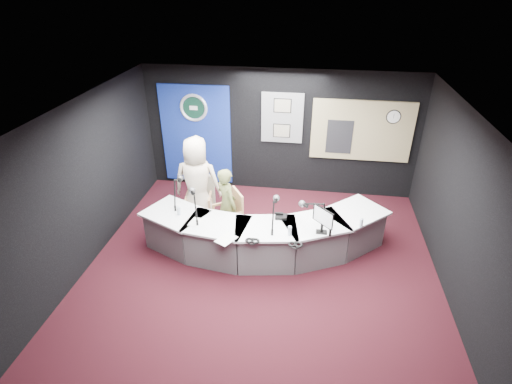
# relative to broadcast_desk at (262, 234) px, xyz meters

# --- Properties ---
(ground) EXTENTS (6.00, 6.00, 0.00)m
(ground) POSITION_rel_broadcast_desk_xyz_m (0.05, -0.55, -0.38)
(ground) COLOR black
(ground) RESTS_ON ground
(ceiling) EXTENTS (6.00, 6.00, 0.02)m
(ceiling) POSITION_rel_broadcast_desk_xyz_m (0.05, -0.55, 2.42)
(ceiling) COLOR silver
(ceiling) RESTS_ON ground
(wall_back) EXTENTS (6.00, 0.02, 2.80)m
(wall_back) POSITION_rel_broadcast_desk_xyz_m (0.05, 2.45, 1.02)
(wall_back) COLOR black
(wall_back) RESTS_ON ground
(wall_front) EXTENTS (6.00, 0.02, 2.80)m
(wall_front) POSITION_rel_broadcast_desk_xyz_m (0.05, -3.55, 1.02)
(wall_front) COLOR black
(wall_front) RESTS_ON ground
(wall_left) EXTENTS (0.02, 6.00, 2.80)m
(wall_left) POSITION_rel_broadcast_desk_xyz_m (-2.95, -0.55, 1.02)
(wall_left) COLOR black
(wall_left) RESTS_ON ground
(wall_right) EXTENTS (0.02, 6.00, 2.80)m
(wall_right) POSITION_rel_broadcast_desk_xyz_m (3.05, -0.55, 1.02)
(wall_right) COLOR black
(wall_right) RESTS_ON ground
(broadcast_desk) EXTENTS (4.50, 1.90, 0.75)m
(broadcast_desk) POSITION_rel_broadcast_desk_xyz_m (0.00, 0.00, 0.00)
(broadcast_desk) COLOR silver
(broadcast_desk) RESTS_ON ground
(backdrop_panel) EXTENTS (1.60, 0.05, 2.30)m
(backdrop_panel) POSITION_rel_broadcast_desk_xyz_m (-1.85, 2.42, 0.88)
(backdrop_panel) COLOR navy
(backdrop_panel) RESTS_ON wall_back
(agency_seal) EXTENTS (0.63, 0.07, 0.63)m
(agency_seal) POSITION_rel_broadcast_desk_xyz_m (-1.85, 2.38, 1.52)
(agency_seal) COLOR silver
(agency_seal) RESTS_ON backdrop_panel
(seal_center) EXTENTS (0.48, 0.01, 0.48)m
(seal_center) POSITION_rel_broadcast_desk_xyz_m (-1.85, 2.38, 1.52)
(seal_center) COLOR black
(seal_center) RESTS_ON backdrop_panel
(pinboard) EXTENTS (0.90, 0.04, 1.10)m
(pinboard) POSITION_rel_broadcast_desk_xyz_m (0.10, 2.42, 1.38)
(pinboard) COLOR slate
(pinboard) RESTS_ON wall_back
(framed_photo_upper) EXTENTS (0.34, 0.02, 0.27)m
(framed_photo_upper) POSITION_rel_broadcast_desk_xyz_m (0.10, 2.39, 1.65)
(framed_photo_upper) COLOR #7E735B
(framed_photo_upper) RESTS_ON pinboard
(framed_photo_lower) EXTENTS (0.34, 0.02, 0.27)m
(framed_photo_lower) POSITION_rel_broadcast_desk_xyz_m (0.10, 2.39, 1.09)
(framed_photo_lower) COLOR #7E735B
(framed_photo_lower) RESTS_ON pinboard
(booth_window_frame) EXTENTS (2.12, 0.06, 1.32)m
(booth_window_frame) POSITION_rel_broadcast_desk_xyz_m (1.80, 2.42, 1.18)
(booth_window_frame) COLOR #9D8D62
(booth_window_frame) RESTS_ON wall_back
(booth_glow) EXTENTS (2.00, 0.02, 1.20)m
(booth_glow) POSITION_rel_broadcast_desk_xyz_m (1.80, 2.41, 1.18)
(booth_glow) COLOR beige
(booth_glow) RESTS_ON booth_window_frame
(equipment_rack) EXTENTS (0.55, 0.02, 0.75)m
(equipment_rack) POSITION_rel_broadcast_desk_xyz_m (1.35, 2.39, 1.03)
(equipment_rack) COLOR black
(equipment_rack) RESTS_ON booth_window_frame
(wall_clock) EXTENTS (0.28, 0.01, 0.28)m
(wall_clock) POSITION_rel_broadcast_desk_xyz_m (2.40, 2.39, 1.52)
(wall_clock) COLOR white
(wall_clock) RESTS_ON booth_window_frame
(armchair_left) EXTENTS (0.60, 0.60, 0.94)m
(armchair_left) POSITION_rel_broadcast_desk_xyz_m (-1.38, 0.74, 0.10)
(armchair_left) COLOR tan
(armchair_left) RESTS_ON ground
(armchair_right) EXTENTS (0.68, 0.68, 0.88)m
(armchair_right) POSITION_rel_broadcast_desk_xyz_m (-0.71, 0.36, 0.06)
(armchair_right) COLOR tan
(armchair_right) RESTS_ON ground
(draped_jacket) EXTENTS (0.51, 0.17, 0.70)m
(draped_jacket) POSITION_rel_broadcast_desk_xyz_m (-1.36, 0.99, 0.24)
(draped_jacket) COLOR gray
(draped_jacket) RESTS_ON armchair_left
(person_man) EXTENTS (0.94, 0.64, 1.87)m
(person_man) POSITION_rel_broadcast_desk_xyz_m (-1.38, 0.74, 0.56)
(person_man) COLOR beige
(person_man) RESTS_ON ground
(person_woman) EXTENTS (0.62, 0.63, 1.46)m
(person_woman) POSITION_rel_broadcast_desk_xyz_m (-0.71, 0.36, 0.35)
(person_woman) COLOR brown
(person_woman) RESTS_ON ground
(computer_monitor) EXTENTS (0.29, 0.30, 0.27)m
(computer_monitor) POSITION_rel_broadcast_desk_xyz_m (1.03, -0.33, 0.70)
(computer_monitor) COLOR black
(computer_monitor) RESTS_ON broadcast_desk
(desk_phone) EXTENTS (0.21, 0.17, 0.05)m
(desk_phone) POSITION_rel_broadcast_desk_xyz_m (0.33, 0.01, 0.40)
(desk_phone) COLOR black
(desk_phone) RESTS_ON broadcast_desk
(headphones_near) EXTENTS (0.21, 0.21, 0.03)m
(headphones_near) POSITION_rel_broadcast_desk_xyz_m (0.62, -0.75, 0.39)
(headphones_near) COLOR black
(headphones_near) RESTS_ON broadcast_desk
(headphones_far) EXTENTS (0.20, 0.20, 0.03)m
(headphones_far) POSITION_rel_broadcast_desk_xyz_m (-0.06, -0.75, 0.39)
(headphones_far) COLOR black
(headphones_far) RESTS_ON broadcast_desk
(paper_stack) EXTENTS (0.23, 0.30, 0.00)m
(paper_stack) POSITION_rel_broadcast_desk_xyz_m (-1.11, -0.34, 0.38)
(paper_stack) COLOR white
(paper_stack) RESTS_ON broadcast_desk
(notepad) EXTENTS (0.36, 0.40, 0.00)m
(notepad) POSITION_rel_broadcast_desk_xyz_m (-0.49, -0.75, 0.38)
(notepad) COLOR white
(notepad) RESTS_ON broadcast_desk
(boom_mic_a) EXTENTS (0.19, 0.74, 0.60)m
(boom_mic_a) POSITION_rel_broadcast_desk_xyz_m (-1.62, 0.28, 0.68)
(boom_mic_a) COLOR black
(boom_mic_a) RESTS_ON broadcast_desk
(boom_mic_b) EXTENTS (0.35, 0.69, 0.60)m
(boom_mic_b) POSITION_rel_broadcast_desk_xyz_m (-1.18, -0.13, 0.68)
(boom_mic_b) COLOR black
(boom_mic_b) RESTS_ON broadcast_desk
(boom_mic_c) EXTENTS (0.16, 0.74, 0.60)m
(boom_mic_c) POSITION_rel_broadcast_desk_xyz_m (0.23, -0.21, 0.68)
(boom_mic_c) COLOR black
(boom_mic_c) RESTS_ON broadcast_desk
(boom_mic_d) EXTENTS (0.61, 0.50, 0.60)m
(boom_mic_d) POSITION_rel_broadcast_desk_xyz_m (0.92, -0.21, 0.68)
(boom_mic_d) COLOR black
(boom_mic_d) RESTS_ON broadcast_desk
(water_bottles) EXTENTS (3.22, 0.53, 0.18)m
(water_bottles) POSITION_rel_broadcast_desk_xyz_m (0.11, -0.25, 0.46)
(water_bottles) COLOR silver
(water_bottles) RESTS_ON broadcast_desk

